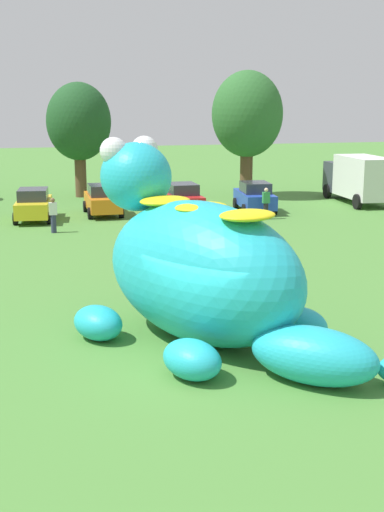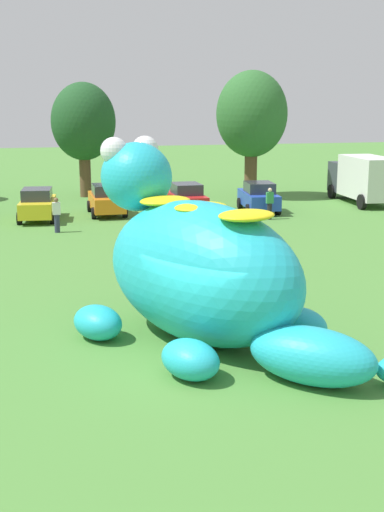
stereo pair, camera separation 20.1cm
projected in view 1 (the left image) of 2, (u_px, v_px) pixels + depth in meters
ground_plane at (199, 360)px, 16.98m from camera, size 160.00×160.00×0.00m
giant_inflatable_creature at (202, 270)px, 18.06m from camera, size 8.38×8.98×5.31m
car_yellow at (34, 205)px, 36.48m from camera, size 2.27×4.26×1.72m
car_orange at (103, 200)px, 38.23m from camera, size 1.94×4.10×1.72m
car_red at (182, 198)px, 38.80m from camera, size 1.95×4.11×1.72m
car_blue at (255, 197)px, 39.37m from camera, size 2.29×4.26×1.72m
box_truck at (359, 178)px, 42.45m from camera, size 2.64×6.50×2.95m
tree_mid_left at (79, 122)px, 44.49m from camera, size 4.21×4.21×7.47m
tree_centre_left at (247, 115)px, 44.22m from camera, size 4.62×4.62×8.20m
spectator_mid_field at (197, 222)px, 31.29m from camera, size 0.38×0.26×1.71m
spectator_by_cars at (266, 204)px, 36.84m from camera, size 0.38×0.26×1.71m
spectator_wandering at (53, 215)px, 33.09m from camera, size 0.38×0.26×1.71m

